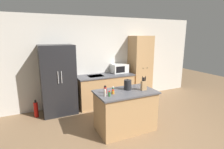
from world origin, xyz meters
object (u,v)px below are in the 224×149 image
Objects in this scene: refrigerator at (58,80)px; pantry_cabinet at (140,68)px; microwave at (119,68)px; fire_extinguisher at (36,109)px; knife_block at (144,85)px; spice_bottle_tall_dark at (109,94)px; spice_bottle_short_red at (105,90)px; spice_bottle_green_herb at (105,93)px; kettle at (128,85)px; spice_bottle_pale_salt at (113,90)px; spice_bottle_amber_oil at (113,92)px.

refrigerator is 0.89× the size of pantry_cabinet.
fire_extinguisher is at bearing -176.32° from microwave.
knife_block is 2.87× the size of spice_bottle_tall_dark.
spice_bottle_tall_dark is at bearing -50.74° from fire_extinguisher.
spice_bottle_short_red reaches higher than fire_extinguisher.
spice_bottle_green_herb is 0.64m from kettle.
kettle is (-0.61, -1.57, -0.05)m from microwave.
spice_bottle_tall_dark is (0.74, -1.66, 0.03)m from refrigerator.
refrigerator reaches higher than microwave.
spice_bottle_tall_dark is 0.74× the size of spice_bottle_green_herb.
spice_bottle_amber_oil is at bearing -115.71° from spice_bottle_pale_salt.
spice_bottle_tall_dark is 0.09m from spice_bottle_green_herb.
microwave is at bearing 80.04° from knife_block.
pantry_cabinet is 2.54m from spice_bottle_tall_dark.
refrigerator is at bearing 2.79° from fire_extinguisher.
spice_bottle_tall_dark is 0.68× the size of spice_bottle_short_red.
knife_block is (-1.03, -1.68, -0.02)m from pantry_cabinet.
pantry_cabinet reaches higher than spice_bottle_green_herb.
spice_bottle_short_red is 0.66× the size of kettle.
pantry_cabinet is 14.06× the size of spice_bottle_green_herb.
pantry_cabinet is 8.47× the size of kettle.
kettle is at bearing 9.33° from spice_bottle_pale_salt.
spice_bottle_pale_salt is at bearing -170.67° from kettle.
spice_bottle_tall_dark is 0.21m from spice_bottle_short_red.
spice_bottle_short_red is at bearing 169.32° from knife_block.
pantry_cabinet reaches higher than knife_block.
refrigerator is 4.01× the size of fire_extinguisher.
microwave reaches higher than spice_bottle_short_red.
refrigerator is at bearing 113.90° from spice_bottle_tall_dark.
spice_bottle_amber_oil is 2.24m from fire_extinguisher.
kettle is (0.38, 0.06, 0.04)m from spice_bottle_pale_salt.
spice_bottle_pale_salt is at bearing 170.70° from knife_block.
spice_bottle_tall_dark is at bearing -66.10° from refrigerator.
fire_extinguisher is at bearing 135.24° from spice_bottle_pale_salt.
refrigerator is 16.92× the size of spice_bottle_tall_dark.
microwave is 5.25× the size of spice_bottle_amber_oil.
spice_bottle_pale_salt is 0.58× the size of kettle.
refrigerator is at bearing 131.48° from kettle.
knife_block is 1.28× the size of kettle.
spice_bottle_tall_dark is at bearing -23.84° from spice_bottle_green_herb.
pantry_cabinet reaches higher than refrigerator.
spice_bottle_tall_dark is (-1.14, -1.79, -0.11)m from microwave.
spice_bottle_pale_salt is (0.03, 0.06, 0.02)m from spice_bottle_amber_oil.
microwave is 1.91m from spice_bottle_pale_salt.
kettle is at bearing -111.13° from microwave.
spice_bottle_tall_dark is at bearing -89.12° from spice_bottle_short_red.
knife_block is at bearing 3.11° from spice_bottle_tall_dark.
fire_extinguisher is (-1.49, 1.47, -0.75)m from spice_bottle_pale_salt.
spice_bottle_pale_salt is at bearing -16.57° from spice_bottle_short_red.
fire_extinguisher is (-0.60, -0.03, -0.71)m from refrigerator.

